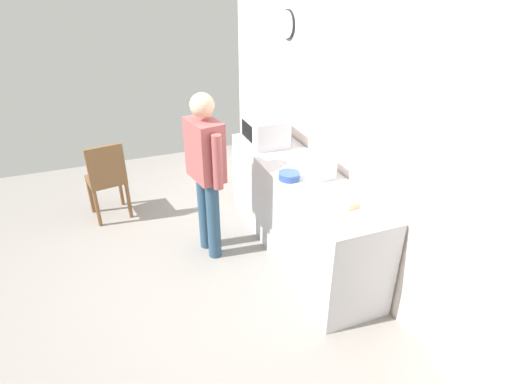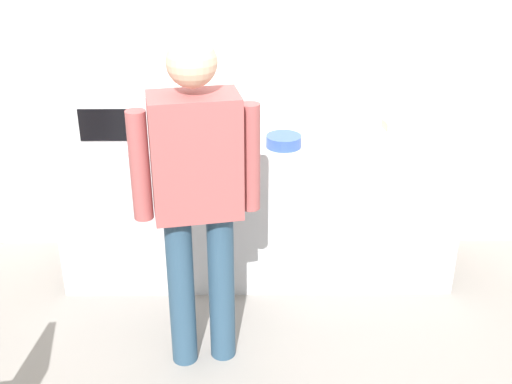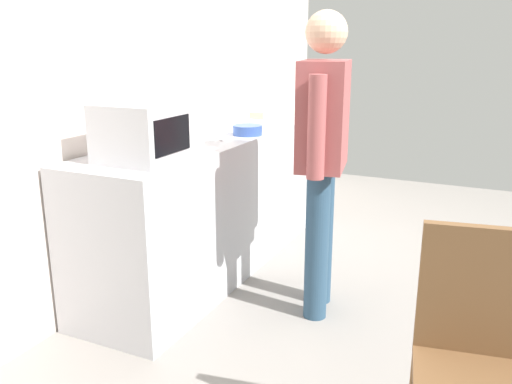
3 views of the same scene
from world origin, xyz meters
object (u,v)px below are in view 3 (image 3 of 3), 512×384
Objects in this scene: microwave at (148,131)px; toaster at (212,116)px; salad_bowl at (248,130)px; spoon_utensil at (248,126)px; fork_utensil at (219,138)px; person_standing at (323,144)px; wooden_chair at (478,359)px; sandwich_plate at (258,118)px.

microwave is 0.97m from toaster.
spoon_utensil is at bearing 25.92° from salad_bowl.
fork_utensil is 1.00× the size of spoon_utensil.
person_standing is 1.45m from wooden_chair.
microwave reaches higher than fork_utensil.
salad_bowl is 0.21× the size of wooden_chair.
sandwich_plate reaches higher than wooden_chair.
spoon_utensil is at bearing 47.75° from person_standing.
spoon_utensil is at bearing -31.76° from toaster.
sandwich_plate is (1.56, 0.09, -0.13)m from microwave.
spoon_utensil is 0.18× the size of wooden_chair.
person_standing is at bearing -116.69° from toaster.
wooden_chair is at bearing -127.33° from fork_utensil.
fork_utensil is 0.10× the size of person_standing.
sandwich_plate is 0.25× the size of wooden_chair.
sandwich_plate is 1.39× the size of fork_utensil.
wooden_chair is (-0.58, -1.69, -0.54)m from microwave.
person_standing is (-1.09, -0.89, 0.04)m from sandwich_plate.
sandwich_plate is at bearing 3.44° from microwave.
toaster is at bearing 36.90° from fork_utensil.
microwave reaches higher than wooden_chair.
sandwich_plate is 0.89m from fork_utensil.
fork_utensil is (-0.22, 0.10, -0.03)m from salad_bowl.
spoon_utensil is (0.25, -0.16, -0.10)m from toaster.
person_standing is (0.47, -0.80, -0.09)m from microwave.
salad_bowl is at bearing -8.58° from microwave.
sandwich_plate reaches higher than fork_utensil.
toaster reaches higher than spoon_utensil.
salad_bowl reaches higher than fork_utensil.
salad_bowl is at bearing 46.41° from wooden_chair.
microwave is 1.56m from sandwich_plate.
fork_utensil is (-0.88, -0.13, -0.02)m from sandwich_plate.
microwave is at bearing 120.34° from person_standing.
wooden_chair is at bearing -140.14° from sandwich_plate.
salad_bowl is (0.90, -0.14, -0.12)m from microwave.
sandwich_plate is 1.39× the size of spoon_utensil.
toaster is at bearing 148.24° from spoon_utensil.
fork_utensil is at bearing -143.10° from toaster.
person_standing is at bearing 40.36° from wooden_chair.
fork_utensil is at bearing -174.40° from spoon_utensil.
salad_bowl is 0.32m from toaster.
sandwich_plate reaches higher than spoon_utensil.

